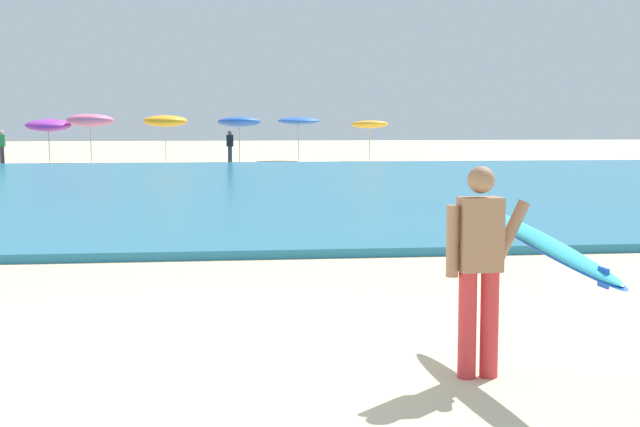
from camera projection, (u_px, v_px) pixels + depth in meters
ground_plane at (99, 366)px, 7.72m from camera, size 160.00×160.00×0.00m
sea at (180, 187)px, 27.15m from camera, size 120.00×28.00×0.14m
surfer_with_board at (508, 252)px, 7.30m from camera, size 0.97×2.98×1.73m
beach_umbrella_2 at (48, 125)px, 42.15m from camera, size 2.13×2.15×2.14m
beach_umbrella_3 at (90, 120)px, 41.75m from camera, size 2.15×2.19×2.40m
beach_umbrella_4 at (165, 121)px, 43.19m from camera, size 2.12×2.12×2.29m
beach_umbrella_5 at (239, 122)px, 43.01m from camera, size 2.05×2.08×2.27m
beach_umbrella_6 at (299, 121)px, 45.64m from camera, size 2.13×2.14×2.22m
beach_umbrella_7 at (370, 124)px, 45.06m from camera, size 1.88×1.90×2.09m
beachgoer_near_row_left at (2, 146)px, 41.42m from camera, size 0.32×0.20×1.58m
beachgoer_near_row_mid at (230, 146)px, 41.52m from camera, size 0.32×0.20×1.58m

